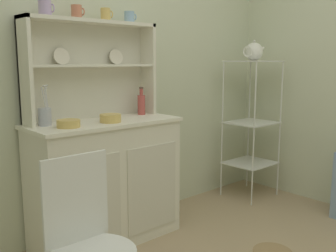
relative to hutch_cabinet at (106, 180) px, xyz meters
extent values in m
cube|color=beige|center=(0.25, 0.26, 0.81)|extent=(3.84, 0.05, 2.50)
cube|color=silver|center=(0.00, 0.00, -0.01)|extent=(1.00, 0.42, 0.85)
cube|color=beige|center=(-0.24, -0.21, -0.05)|extent=(0.42, 0.01, 0.60)
cube|color=beige|center=(0.24, -0.21, -0.05)|extent=(0.42, 0.01, 0.60)
cube|color=white|center=(0.00, 0.00, 0.40)|extent=(1.03, 0.45, 0.02)
cube|color=silver|center=(0.00, 0.20, 0.75)|extent=(0.96, 0.02, 0.67)
cube|color=silver|center=(-0.47, 0.12, 0.75)|extent=(0.02, 0.18, 0.67)
cube|color=silver|center=(0.47, 0.12, 0.75)|extent=(0.02, 0.18, 0.67)
cube|color=silver|center=(0.00, 0.12, 0.78)|extent=(0.92, 0.16, 0.02)
cube|color=silver|center=(0.00, 0.12, 1.07)|extent=(0.96, 0.18, 0.02)
cylinder|color=silver|center=(-0.21, 0.16, 0.84)|extent=(0.11, 0.03, 0.11)
cylinder|color=silver|center=(0.21, 0.16, 0.84)|extent=(0.11, 0.03, 0.11)
cylinder|color=silver|center=(1.31, -0.27, 0.19)|extent=(0.01, 0.01, 1.25)
cylinder|color=silver|center=(1.71, -0.27, 0.19)|extent=(0.01, 0.01, 1.25)
cylinder|color=silver|center=(1.31, 0.08, 0.19)|extent=(0.01, 0.01, 1.25)
cylinder|color=silver|center=(1.71, 0.08, 0.19)|extent=(0.01, 0.01, 1.25)
cube|color=silver|center=(1.51, -0.09, 0.81)|extent=(0.42, 0.37, 0.01)
cube|color=silver|center=(1.51, -0.09, 0.25)|extent=(0.42, 0.37, 0.01)
cube|color=silver|center=(1.51, -0.09, -0.12)|extent=(0.42, 0.37, 0.01)
cube|color=white|center=(-0.61, -0.73, 0.21)|extent=(0.31, 0.02, 0.40)
cylinder|color=#B79ECC|center=(-0.32, 0.12, 1.13)|extent=(0.08, 0.08, 0.09)
torus|color=#B79ECC|center=(-0.27, 0.12, 1.13)|extent=(0.01, 0.05, 0.05)
cylinder|color=#C67556|center=(-0.11, 0.12, 1.12)|extent=(0.07, 0.07, 0.09)
torus|color=#C67556|center=(-0.07, 0.12, 1.13)|extent=(0.01, 0.05, 0.05)
cylinder|color=#DBB760|center=(0.11, 0.12, 1.12)|extent=(0.07, 0.07, 0.09)
torus|color=#DBB760|center=(0.15, 0.12, 1.13)|extent=(0.01, 0.05, 0.05)
cylinder|color=#8EB2D1|center=(0.31, 0.12, 1.12)|extent=(0.07, 0.07, 0.08)
torus|color=#8EB2D1|center=(0.35, 0.12, 1.12)|extent=(0.01, 0.05, 0.05)
cylinder|color=#DBB760|center=(-0.30, -0.07, 0.44)|extent=(0.14, 0.14, 0.05)
cylinder|color=#DBB760|center=(0.00, -0.07, 0.44)|extent=(0.14, 0.14, 0.05)
cylinder|color=#B74C47|center=(0.38, 0.09, 0.49)|extent=(0.06, 0.06, 0.14)
cylinder|color=#B74C47|center=(0.38, 0.09, 0.58)|extent=(0.03, 0.03, 0.05)
cylinder|color=#4C382D|center=(0.38, 0.09, 0.61)|extent=(0.03, 0.03, 0.01)
cylinder|color=#B2B7C6|center=(-0.38, 0.08, 0.47)|extent=(0.08, 0.08, 0.11)
cylinder|color=silver|center=(-0.39, 0.05, 0.56)|extent=(0.04, 0.01, 0.20)
ellipsoid|color=silver|center=(-0.39, 0.05, 0.66)|extent=(0.02, 0.01, 0.01)
cylinder|color=silver|center=(-0.37, 0.05, 0.55)|extent=(0.03, 0.01, 0.18)
ellipsoid|color=silver|center=(-0.37, 0.05, 0.65)|extent=(0.02, 0.01, 0.01)
cylinder|color=silver|center=(-0.37, 0.06, 0.56)|extent=(0.03, 0.02, 0.20)
ellipsoid|color=silver|center=(-0.37, 0.06, 0.66)|extent=(0.02, 0.01, 0.01)
sphere|color=white|center=(1.51, -0.09, 0.89)|extent=(0.16, 0.16, 0.16)
sphere|color=silver|center=(1.51, -0.09, 0.98)|extent=(0.02, 0.02, 0.02)
cylinder|color=white|center=(1.62, -0.09, 0.91)|extent=(0.09, 0.02, 0.07)
torus|color=white|center=(1.42, -0.09, 0.89)|extent=(0.01, 0.10, 0.10)
camera|label=1|loc=(-1.37, -2.19, 0.80)|focal=41.15mm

